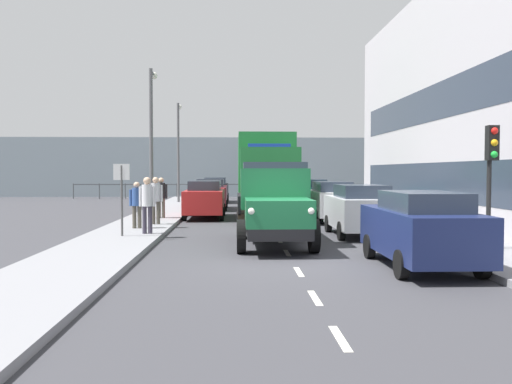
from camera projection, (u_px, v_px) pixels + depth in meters
The scene contains 24 objects.
ground_plane at pixel (268, 223), 22.72m from camera, with size 80.00×80.00×0.00m, color #38383D.
sidewalk_left at pixel (386, 221), 22.90m from camera, with size 2.50×41.09×0.15m, color gray.
sidewalk_right at pixel (149, 222), 22.54m from camera, with size 2.50×41.09×0.15m, color gray.
road_centreline_markings at pixel (269, 223), 22.43m from camera, with size 0.12×37.71×0.01m.
building_terrace at pixel (499, 107), 21.95m from camera, with size 6.15×20.35×9.54m.
sea_horizon at pixel (252, 167), 46.14m from camera, with size 80.00×0.80×5.00m, color #84939E.
seawall_railing at pixel (253, 187), 42.61m from camera, with size 28.08×0.08×1.20m.
truck_vintage_green at pixel (274, 206), 15.63m from camera, with size 2.17×5.64×2.43m.
lorry_cargo_green at pixel (265, 173), 25.18m from camera, with size 2.58×8.20×3.87m.
car_navy_kerbside_near at pixel (420, 228), 12.18m from camera, with size 1.83×4.23×1.72m.
car_silver_kerbside_1 at pixel (360, 209), 18.13m from camera, with size 1.89×3.84×1.72m.
car_white_kerbside_2 at pixel (331, 200), 23.62m from camera, with size 1.76×4.58×1.72m.
car_teal_kerbside_3 at pixel (311, 194), 30.09m from camera, with size 1.81×4.20×1.72m.
car_red_oppositeside_0 at pixel (205, 199), 24.99m from camera, with size 1.82×4.38×1.72m.
car_maroon_oppositeside_1 at pixel (211, 194), 30.71m from camera, with size 1.88×4.44×1.72m.
car_black_oppositeside_2 at pixel (215, 189), 37.52m from camera, with size 1.82×4.25×1.72m.
pedestrian_near_railing at pixel (147, 200), 17.52m from camera, with size 0.53×0.34×1.83m.
pedestrian_by_lamp at pixel (137, 201), 19.17m from camera, with size 0.53×0.34×1.64m.
pedestrian_strolling at pixel (156, 196), 20.61m from camera, with size 0.53×0.34×1.80m.
pedestrian_in_dark_coat at pixel (161, 194), 23.31m from camera, with size 0.53×0.34×1.74m.
traffic_light_near at pixel (491, 160), 13.99m from camera, with size 0.28×0.41×3.20m.
lamp_post_promenade at pixel (152, 129), 23.48m from camera, with size 0.32×1.14×6.43m.
lamp_post_far at pixel (178, 143), 35.40m from camera, with size 0.32×1.14×6.44m.
street_sign at pixel (122, 187), 16.86m from camera, with size 0.50×0.07×2.25m.
Camera 1 is at (1.35, 12.97, 2.18)m, focal length 38.06 mm.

